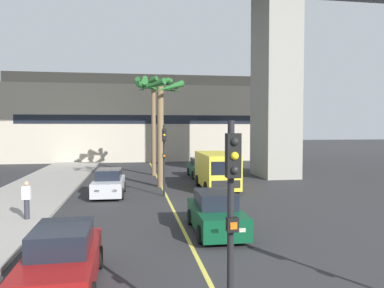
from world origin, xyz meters
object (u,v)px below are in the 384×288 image
delivery_van (216,170)px  palm_tree_near_median (153,93)px  car_queue_fourth (201,168)px  car_queue_third (216,214)px  car_queue_second (109,184)px  pedestrian_mid_block (27,199)px  traffic_light_median_near (232,206)px  traffic_light_median_far (164,150)px  car_queue_front (62,261)px  palm_tree_mid_median (160,103)px

delivery_van → palm_tree_near_median: 10.21m
car_queue_fourth → car_queue_third: bearing=-98.4°
car_queue_second → palm_tree_near_median: bearing=70.4°
pedestrian_mid_block → traffic_light_median_near: bearing=-59.5°
car_queue_second → pedestrian_mid_block: pedestrian_mid_block is taller
car_queue_second → delivery_van: (6.80, 1.14, 0.57)m
car_queue_third → traffic_light_median_far: traffic_light_median_far is taller
car_queue_front → traffic_light_median_near: bearing=-44.4°
car_queue_front → palm_tree_near_median: size_ratio=0.50×
palm_tree_mid_median → traffic_light_median_near: bearing=-90.5°
car_queue_front → traffic_light_median_far: bearing=73.4°
car_queue_front → car_queue_third: 6.59m
palm_tree_mid_median → pedestrian_mid_block: palm_tree_mid_median is taller
traffic_light_median_near → palm_tree_near_median: 25.45m
car_queue_front → car_queue_fourth: bearing=70.1°
delivery_van → palm_tree_near_median: palm_tree_near_median is taller
car_queue_fourth → car_queue_second: bearing=-133.6°
palm_tree_near_median → car_queue_second: bearing=-109.6°
palm_tree_near_median → car_queue_fourth: bearing=-23.5°
car_queue_second → traffic_light_median_far: size_ratio=0.99×
car_queue_second → traffic_light_median_far: traffic_light_median_far is taller
palm_tree_near_median → palm_tree_mid_median: palm_tree_near_median is taller
car_queue_third → car_queue_fourth: 15.90m
palm_tree_mid_median → pedestrian_mid_block: size_ratio=4.49×
palm_tree_near_median → pedestrian_mid_block: 16.99m
car_queue_second → traffic_light_median_far: bearing=-12.7°
car_queue_fourth → traffic_light_median_near: bearing=-99.2°
car_queue_fourth → pedestrian_mid_block: 16.41m
car_queue_front → car_queue_third: size_ratio=1.00×
car_queue_second → delivery_van: 6.91m
delivery_van → palm_tree_mid_median: bearing=156.5°
traffic_light_median_near → pedestrian_mid_block: 12.25m
car_queue_third → traffic_light_median_near: 8.14m
traffic_light_median_near → car_queue_fourth: bearing=80.8°
car_queue_front → pedestrian_mid_block: size_ratio=2.55×
car_queue_front → traffic_light_median_far: (3.62, 12.13, 1.99)m
delivery_van → traffic_light_median_near: (-3.71, -17.40, 1.43)m
car_queue_front → palm_tree_near_median: bearing=80.7°
traffic_light_median_near → car_queue_third: bearing=79.2°
traffic_light_median_near → palm_tree_mid_median: 19.17m
car_queue_third → traffic_light_median_far: bearing=99.7°
traffic_light_median_near → pedestrian_mid_block: traffic_light_median_near is taller
car_queue_third → car_queue_fourth: (2.32, 15.73, 0.00)m
car_queue_second → car_queue_fourth: bearing=46.4°
car_queue_third → delivery_van: size_ratio=0.78×
traffic_light_median_far → car_queue_third: bearing=-80.3°
traffic_light_median_near → pedestrian_mid_block: bearing=120.5°
car_queue_front → delivery_van: (7.18, 14.00, 0.57)m
palm_tree_near_median → car_queue_front: bearing=-99.3°
car_queue_front → traffic_light_median_near: 5.25m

